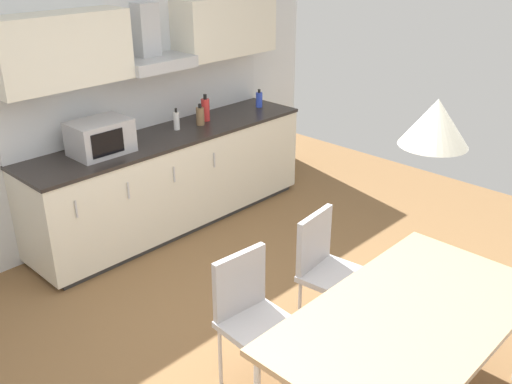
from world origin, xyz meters
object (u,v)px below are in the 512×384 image
pendant_lamp (436,122)px  bottle_brown (200,116)px  dining_table (409,319)px  chair_far_left (251,309)px  bottle_red (205,110)px  chair_far_right (326,262)px  bottle_white (176,121)px  microwave (100,137)px  bottle_blue (259,99)px

pendant_lamp → bottle_brown: bearing=70.2°
dining_table → chair_far_left: bearing=114.0°
bottle_brown → pendant_lamp: pendant_lamp is taller
chair_far_left → bottle_red: bearing=54.0°
dining_table → chair_far_right: chair_far_right is taller
bottle_red → chair_far_right: 2.29m
bottle_white → chair_far_left: (-1.15, -2.08, -0.46)m
bottle_white → dining_table: (-0.78, -2.90, -0.30)m
microwave → bottle_blue: bearing=0.3°
bottle_red → pendant_lamp: (-1.15, -2.92, 0.77)m
microwave → chair_far_left: 2.12m
bottle_red → chair_far_right: bottle_red is taller
bottle_white → bottle_blue: bottle_white is taller
bottle_blue → dining_table: 3.43m
bottle_blue → chair_far_left: bearing=-137.4°
chair_far_right → pendant_lamp: size_ratio=2.72×
bottle_red → chair_far_left: size_ratio=0.30×
pendant_lamp → microwave: bearing=90.9°
microwave → bottle_white: size_ratio=2.36×
bottle_white → pendant_lamp: size_ratio=0.63×
bottle_blue → bottle_brown: bearing=-178.9°
microwave → bottle_white: (0.83, 0.04, -0.05)m
microwave → bottle_brown: size_ratio=2.36×
bottle_red → dining_table: bearing=-111.5°
bottle_brown → pendant_lamp: (-1.03, -2.85, 0.79)m
bottle_white → bottle_red: 0.37m
bottle_red → microwave: bearing=-177.2°
bottle_blue → bottle_red: bearing=176.3°
dining_table → pendant_lamp: size_ratio=5.19×
microwave → chair_far_right: microwave is taller
bottle_brown → chair_far_left: bottle_brown is taller
microwave → bottle_white: microwave is taller
bottle_brown → chair_far_left: (-1.40, -2.03, -0.46)m
bottle_blue → bottle_white: bearing=178.3°
microwave → bottle_blue: 1.90m
bottle_red → chair_far_right: (-0.79, -2.09, -0.48)m
bottle_white → chair_far_right: (-0.42, -2.08, -0.46)m
bottle_blue → chair_far_left: size_ratio=0.22×
chair_far_right → chair_far_left: size_ratio=1.00×
dining_table → bottle_white: bearing=75.0°
dining_table → bottle_blue: bearing=57.1°
bottle_white → pendant_lamp: 3.11m
bottle_red → chair_far_left: bearing=-126.0°
bottle_blue → bottle_red: 0.71m
bottle_red → chair_far_right: size_ratio=0.30×
dining_table → pendant_lamp: 1.10m
bottle_white → chair_far_left: 2.42m
chair_far_left → pendant_lamp: size_ratio=2.72×
bottle_white → chair_far_left: size_ratio=0.23×
bottle_brown → dining_table: bottle_brown is taller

